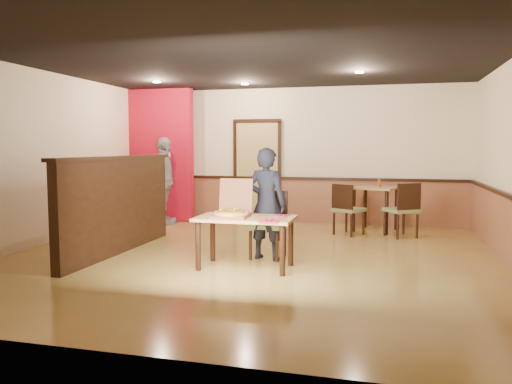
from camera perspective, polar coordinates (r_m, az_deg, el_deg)
floor at (r=7.23m, az=-0.53°, el=-7.42°), size 7.00×7.00×0.00m
ceiling at (r=7.16m, az=-0.55°, el=15.01°), size 7.00×7.00×0.00m
wall_back at (r=10.48m, az=4.45°, el=4.20°), size 7.00×0.00×7.00m
wall_left at (r=8.66m, az=-23.57°, el=3.57°), size 0.00×7.00×7.00m
wainscot_back at (r=10.51m, az=4.39°, el=-0.99°), size 7.00×0.04×0.90m
chair_rail_back at (r=10.45m, az=4.39°, el=1.56°), size 7.00×0.06×0.06m
back_door at (r=10.62m, az=0.15°, el=2.34°), size 0.90×0.06×2.10m
booth_partition at (r=7.69m, az=-15.48°, el=-1.29°), size 0.20×3.10×1.44m
red_accent_panel at (r=10.90m, az=-11.25°, el=4.15°), size 1.60×0.20×2.78m
spot_a at (r=9.63m, az=-11.28°, el=12.26°), size 0.14×0.14×0.02m
spot_b at (r=9.75m, az=-1.28°, el=12.26°), size 0.14×0.14×0.02m
spot_c at (r=8.41m, az=11.74°, el=13.29°), size 0.14×0.14×0.02m
main_table at (r=6.49m, az=-1.23°, el=-3.78°), size 1.26×0.72×0.67m
diner_chair at (r=7.14m, az=1.55°, el=-3.35°), size 0.51×0.51×0.95m
side_chair_left at (r=9.05m, az=10.33°, el=-1.72°), size 0.63×0.63×0.92m
side_chair_right at (r=9.03m, az=16.52°, el=-1.73°), size 0.66×0.66×0.96m
side_table at (r=9.62m, az=13.50°, el=-0.48°), size 0.98×0.98×0.84m
diner at (r=6.96m, az=1.23°, el=-1.36°), size 0.64×0.50×1.57m
passerby at (r=10.35m, az=-10.46°, el=1.29°), size 0.67×1.12×1.78m
pizza_box at (r=6.51m, az=-2.78°, el=-2.26°), size 0.48×0.56×0.48m
pizza at (r=6.47m, az=-2.88°, el=-2.43°), size 0.60×0.60×0.03m
napkin_near at (r=6.11m, az=1.49°, el=-3.31°), size 0.26×0.26×0.01m
napkin_far at (r=6.58m, az=2.82°, el=-2.70°), size 0.25×0.25×0.01m
condiment at (r=9.58m, az=13.91°, el=1.03°), size 0.06×0.06×0.15m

